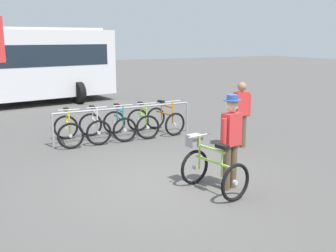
# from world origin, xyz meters

# --- Properties ---
(ground_plane) EXTENTS (80.00, 80.00, 0.00)m
(ground_plane) POSITION_xyz_m (0.00, 0.00, 0.00)
(ground_plane) COLOR #514F4C
(bike_rack_rail) EXTENTS (3.91, 0.12, 0.88)m
(bike_rack_rail) POSITION_xyz_m (0.64, 3.54, 0.68)
(bike_rack_rail) COLOR #99999E
(bike_rack_rail) RESTS_ON ground
(racked_bike_yellow) EXTENTS (0.80, 1.19, 0.97)m
(racked_bike_yellow) POSITION_xyz_m (-0.86, 3.75, 0.37)
(racked_bike_yellow) COLOR black
(racked_bike_yellow) RESTS_ON ground
(racked_bike_white) EXTENTS (0.77, 1.15, 0.97)m
(racked_bike_white) POSITION_xyz_m (-0.16, 3.74, 0.37)
(racked_bike_white) COLOR black
(racked_bike_white) RESTS_ON ground
(racked_bike_teal) EXTENTS (0.75, 1.14, 0.97)m
(racked_bike_teal) POSITION_xyz_m (0.53, 3.72, 0.37)
(racked_bike_teal) COLOR black
(racked_bike_teal) RESTS_ON ground
(racked_bike_lime) EXTENTS (0.83, 1.21, 0.98)m
(racked_bike_lime) POSITION_xyz_m (1.23, 3.71, 0.37)
(racked_bike_lime) COLOR black
(racked_bike_lime) RESTS_ON ground
(racked_bike_orange) EXTENTS (0.76, 1.15, 0.97)m
(racked_bike_orange) POSITION_xyz_m (1.94, 3.70, 0.37)
(racked_bike_orange) COLOR black
(racked_bike_orange) RESTS_ON ground
(featured_bicycle) EXTENTS (0.83, 1.23, 0.97)m
(featured_bicycle) POSITION_xyz_m (0.53, -0.68, 0.45)
(featured_bicycle) COLOR black
(featured_bicycle) RESTS_ON ground
(person_with_featured_bike) EXTENTS (0.52, 0.32, 1.72)m
(person_with_featured_bike) POSITION_xyz_m (0.90, -0.76, 0.95)
(person_with_featured_bike) COLOR brown
(person_with_featured_bike) RESTS_ON ground
(pedestrian_with_backpack) EXTENTS (0.53, 0.35, 1.64)m
(pedestrian_with_backpack) POSITION_xyz_m (2.82, 1.39, 0.94)
(pedestrian_with_backpack) COLOR brown
(pedestrian_with_backpack) RESTS_ON ground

